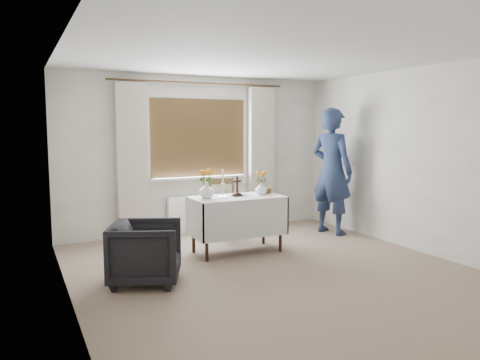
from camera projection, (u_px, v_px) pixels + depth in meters
name	position (u px, v px, depth m)	size (l,w,h in m)	color
ground	(276.00, 273.00, 5.45)	(5.00, 5.00, 0.00)	gray
altar_table	(237.00, 224.00, 6.33)	(1.24, 0.64, 0.76)	white
wooden_chair	(224.00, 208.00, 7.18)	(0.42, 0.42, 0.91)	brown
armchair	(146.00, 252.00, 5.08)	(0.72, 0.74, 0.68)	black
person	(332.00, 171.00, 7.40)	(0.73, 0.48, 1.99)	navy
radiator	(201.00, 213.00, 7.58)	(1.10, 0.10, 0.60)	white
wooden_cross	(237.00, 186.00, 6.31)	(0.13, 0.09, 0.27)	black
candlestick_left	(223.00, 183.00, 6.21)	(0.11, 0.11, 0.38)	silver
candlestick_right	(244.00, 183.00, 6.35)	(0.10, 0.10, 0.35)	silver
flower_vase_left	(207.00, 190.00, 6.13)	(0.21, 0.21, 0.22)	white
flower_vase_right	(261.00, 189.00, 6.46)	(0.16, 0.16, 0.17)	white
wicker_basket	(264.00, 190.00, 6.63)	(0.20, 0.20, 0.08)	brown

